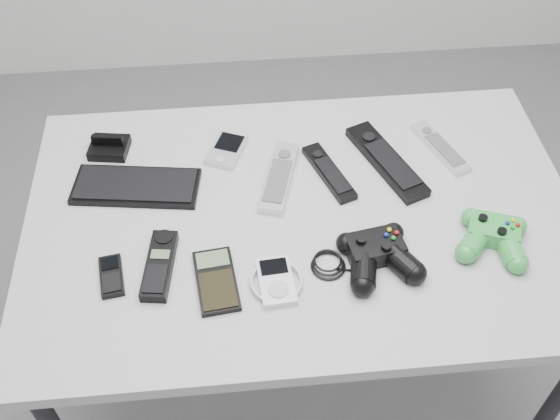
{
  "coord_description": "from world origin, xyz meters",
  "views": [
    {
      "loc": [
        -0.07,
        -0.9,
        1.87
      ],
      "look_at": [
        0.02,
        0.04,
        0.83
      ],
      "focal_mm": 42.0,
      "sensor_mm": 36.0,
      "label": 1
    }
  ],
  "objects": [
    {
      "name": "desk",
      "position": [
        0.07,
        0.04,
        0.74
      ],
      "size": [
        1.2,
        0.77,
        0.81
      ],
      "color": "gray",
      "rests_on": "floor"
    },
    {
      "name": "remote_silver_b",
      "position": [
        0.42,
        0.21,
        0.81
      ],
      "size": [
        0.11,
        0.19,
        0.02
      ],
      "primitive_type": "cube",
      "rotation": [
        0.0,
        0.0,
        0.36
      ],
      "color": "silver",
      "rests_on": "desk"
    },
    {
      "name": "remote_black_b",
      "position": [
        0.28,
        0.17,
        0.82
      ],
      "size": [
        0.16,
        0.27,
        0.03
      ],
      "primitive_type": "cube",
      "rotation": [
        0.0,
        0.0,
        0.38
      ],
      "color": "black",
      "rests_on": "desk"
    },
    {
      "name": "pda",
      "position": [
        -0.09,
        0.25,
        0.81
      ],
      "size": [
        0.11,
        0.13,
        0.02
      ],
      "primitive_type": "cube",
      "rotation": [
        0.0,
        0.0,
        -0.39
      ],
      "color": "silver",
      "rests_on": "desk"
    },
    {
      "name": "dock_bracket",
      "position": [
        -0.36,
        0.28,
        0.83
      ],
      "size": [
        0.1,
        0.09,
        0.05
      ],
      "primitive_type": "cube",
      "rotation": [
        0.0,
        0.0,
        -0.16
      ],
      "color": "black",
      "rests_on": "desk"
    },
    {
      "name": "mp3_player",
      "position": [
        -0.0,
        -0.14,
        0.82
      ],
      "size": [
        0.11,
        0.12,
        0.02
      ],
      "primitive_type": "cube",
      "rotation": [
        0.0,
        0.0,
        0.07
      ],
      "color": "silver",
      "rests_on": "desk"
    },
    {
      "name": "mobile_phone",
      "position": [
        -0.33,
        -0.1,
        0.81
      ],
      "size": [
        0.06,
        0.1,
        0.02
      ],
      "primitive_type": "cube",
      "rotation": [
        0.0,
        0.0,
        0.15
      ],
      "color": "black",
      "rests_on": "desk"
    },
    {
      "name": "pda_keyboard",
      "position": [
        -0.29,
        0.15,
        0.81
      ],
      "size": [
        0.29,
        0.16,
        0.02
      ],
      "primitive_type": "cube",
      "rotation": [
        0.0,
        0.0,
        -0.14
      ],
      "color": "black",
      "rests_on": "desk"
    },
    {
      "name": "controller_black",
      "position": [
        0.21,
        -0.1,
        0.83
      ],
      "size": [
        0.29,
        0.21,
        0.05
      ],
      "primitive_type": null,
      "rotation": [
        0.0,
        0.0,
        0.17
      ],
      "color": "black",
      "rests_on": "desk"
    },
    {
      "name": "floor",
      "position": [
        0.0,
        0.0,
        0.0
      ],
      "size": [
        3.5,
        3.5,
        0.0
      ],
      "primitive_type": "plane",
      "color": "slate",
      "rests_on": "ground"
    },
    {
      "name": "cordless_handset",
      "position": [
        -0.23,
        -0.08,
        0.82
      ],
      "size": [
        0.07,
        0.17,
        0.03
      ],
      "primitive_type": "cube",
      "rotation": [
        0.0,
        0.0,
        -0.14
      ],
      "color": "black",
      "rests_on": "desk"
    },
    {
      "name": "remote_black_a",
      "position": [
        0.15,
        0.15,
        0.81
      ],
      "size": [
        0.11,
        0.19,
        0.02
      ],
      "primitive_type": "cube",
      "rotation": [
        0.0,
        0.0,
        0.35
      ],
      "color": "black",
      "rests_on": "desk"
    },
    {
      "name": "remote_silver_a",
      "position": [
        0.03,
        0.15,
        0.82
      ],
      "size": [
        0.11,
        0.22,
        0.02
      ],
      "primitive_type": "cube",
      "rotation": [
        0.0,
        0.0,
        -0.28
      ],
      "color": "silver",
      "rests_on": "desk"
    },
    {
      "name": "calculator",
      "position": [
        -0.12,
        -0.13,
        0.81
      ],
      "size": [
        0.09,
        0.16,
        0.02
      ],
      "primitive_type": "cube",
      "rotation": [
        0.0,
        0.0,
        0.11
      ],
      "color": "black",
      "rests_on": "desk"
    },
    {
      "name": "controller_green",
      "position": [
        0.45,
        -0.08,
        0.83
      ],
      "size": [
        0.19,
        0.2,
        0.05
      ],
      "primitive_type": null,
      "rotation": [
        0.0,
        0.0,
        -0.35
      ],
      "color": "#238135",
      "rests_on": "desk"
    }
  ]
}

